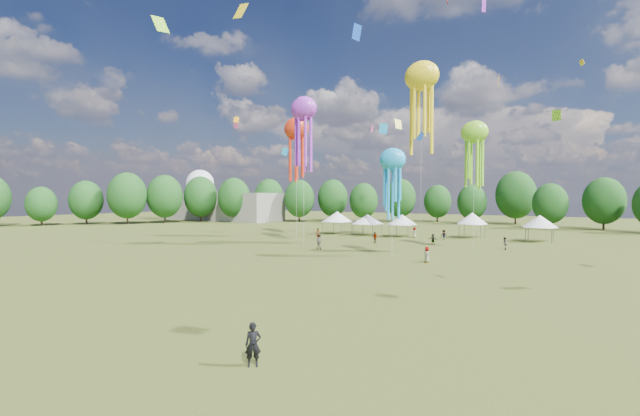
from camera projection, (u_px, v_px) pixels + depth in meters
The scene contains 10 objects.
ground at pixel (150, 325), 21.90m from camera, with size 300.00×300.00×0.00m, color #384416.
observer_main at pixel (253, 345), 16.50m from camera, with size 0.65×0.43×1.79m, color black.
spectator_near at pixel (319, 242), 53.60m from camera, with size 0.94×0.73×1.93m, color gray.
spectators_far at pixel (423, 238), 59.31m from camera, with size 28.60×24.87×1.78m.
festival_tents at pixel (414, 219), 70.31m from camera, with size 38.34×11.35×4.31m.
show_kites at pixel (362, 124), 60.14m from camera, with size 34.52×17.16×26.73m.
small_kites at pixel (410, 38), 56.73m from camera, with size 82.57×52.41×41.10m.
treeline at pixel (436, 199), 76.10m from camera, with size 201.57×95.24×13.43m.
hangar at pixel (220, 207), 121.44m from camera, with size 40.00×12.00×8.00m, color gray.
radome at pixel (200, 188), 135.06m from camera, with size 9.00×9.00×16.00m.
Camera 1 is at (19.61, -13.12, 6.92)m, focal length 22.75 mm.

